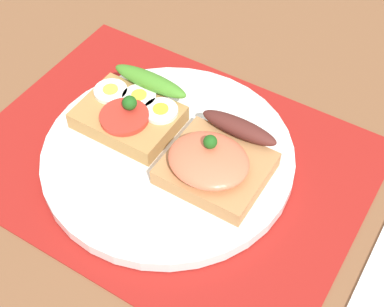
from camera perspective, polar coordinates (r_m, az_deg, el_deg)
name	(u,v)px	position (r cm, az deg, el deg)	size (l,w,h in cm)	color
ground_plane	(169,171)	(60.91, -2.41, -1.79)	(120.00, 90.00, 3.20)	brown
placemat	(168,161)	(59.55, -2.46, -0.74)	(41.48, 31.21, 0.30)	maroon
plate	(168,156)	(58.90, -2.49, -0.21)	(26.95, 26.95, 1.40)	white
sandwich_egg_tomato	(132,110)	(60.69, -6.21, 4.52)	(10.71, 9.47, 4.22)	#AF8046
sandwich_salmon	(215,162)	(55.04, 2.42, -0.87)	(10.10, 10.48, 5.23)	#B37E4B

